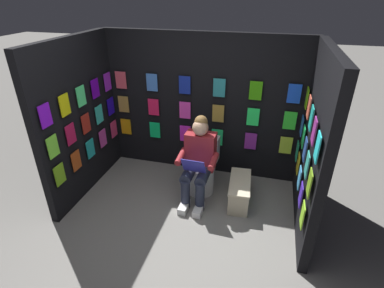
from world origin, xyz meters
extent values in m
plane|color=gray|center=(0.00, 0.00, 0.00)|extent=(30.00, 30.00, 0.00)
cube|color=black|center=(0.00, -1.76, 1.06)|extent=(2.98, 0.10, 2.13)
cube|color=orange|center=(1.26, -1.67, 0.62)|extent=(0.17, 0.01, 0.26)
cube|color=#0CCD66|center=(0.75, -1.67, 0.62)|extent=(0.17, 0.01, 0.26)
cube|color=#D923CA|center=(0.25, -1.67, 0.62)|extent=(0.17, 0.01, 0.26)
cube|color=#20CC67|center=(-0.25, -1.67, 0.62)|extent=(0.17, 0.01, 0.26)
cube|color=#7B208E|center=(-0.75, -1.67, 0.62)|extent=(0.17, 0.01, 0.26)
cube|color=#AFD230|center=(-1.26, -1.67, 0.62)|extent=(0.17, 0.01, 0.26)
cube|color=#A87D36|center=(1.26, -1.67, 1.01)|extent=(0.17, 0.01, 0.26)
cube|color=#E7184E|center=(0.75, -1.67, 1.01)|extent=(0.17, 0.01, 0.26)
cube|color=#E93BB8|center=(0.25, -1.67, 1.01)|extent=(0.17, 0.01, 0.26)
cube|color=#A38232|center=(-0.25, -1.67, 1.01)|extent=(0.17, 0.01, 0.26)
cube|color=#1EF058|center=(-0.75, -1.67, 1.01)|extent=(0.17, 0.01, 0.26)
cube|color=#2DD82C|center=(-1.26, -1.67, 1.01)|extent=(0.17, 0.01, 0.26)
cube|color=#CE4654|center=(1.26, -1.67, 1.39)|extent=(0.17, 0.01, 0.26)
cube|color=#3A6FC7|center=(0.75, -1.67, 1.39)|extent=(0.17, 0.01, 0.26)
cube|color=navy|center=(0.25, -1.67, 1.39)|extent=(0.17, 0.01, 0.26)
cube|color=teal|center=(-0.25, -1.67, 1.39)|extent=(0.17, 0.01, 0.26)
cube|color=#359809|center=(-0.75, -1.67, 1.39)|extent=(0.17, 0.01, 0.26)
cube|color=blue|center=(-1.26, -1.67, 1.39)|extent=(0.17, 0.01, 0.26)
cube|color=black|center=(-1.49, -0.85, 1.06)|extent=(0.10, 1.71, 2.13)
cube|color=#26B67B|center=(-1.41, -1.54, 0.62)|extent=(0.01, 0.17, 0.26)
cube|color=yellow|center=(-1.41, -1.19, 0.62)|extent=(0.01, 0.17, 0.26)
cube|color=#46A6E6|center=(-1.41, -0.85, 0.62)|extent=(0.01, 0.17, 0.26)
cube|color=#4527BE|center=(-1.41, -0.51, 0.62)|extent=(0.01, 0.17, 0.26)
cube|color=#91DB2B|center=(-1.41, -0.17, 0.62)|extent=(0.01, 0.17, 0.26)
cube|color=blue|center=(-1.41, -1.54, 1.01)|extent=(0.01, 0.17, 0.26)
cube|color=green|center=(-1.41, -1.19, 1.01)|extent=(0.01, 0.17, 0.26)
cube|color=#25458E|center=(-1.41, -0.85, 1.01)|extent=(0.01, 0.17, 0.26)
cube|color=teal|center=(-1.41, -0.51, 1.01)|extent=(0.01, 0.17, 0.26)
cube|color=#71A520|center=(-1.41, -0.17, 1.01)|extent=(0.01, 0.17, 0.26)
cube|color=#71C70F|center=(-1.41, -1.54, 1.39)|extent=(0.01, 0.17, 0.26)
cube|color=#E35E44|center=(-1.41, -1.19, 1.39)|extent=(0.01, 0.17, 0.26)
cube|color=#1FAAA1|center=(-1.41, -0.85, 1.39)|extent=(0.01, 0.17, 0.26)
cube|color=#912B87|center=(-1.41, -0.51, 1.39)|extent=(0.01, 0.17, 0.26)
cube|color=#26D1D8|center=(-1.41, -0.17, 1.39)|extent=(0.01, 0.17, 0.26)
cube|color=black|center=(1.49, -0.85, 1.06)|extent=(0.10, 1.71, 2.13)
cube|color=#6EAD1C|center=(1.41, -0.17, 0.62)|extent=(0.01, 0.17, 0.26)
cube|color=#B14719|center=(1.41, -0.51, 0.62)|extent=(0.01, 0.17, 0.26)
cube|color=teal|center=(1.41, -0.85, 0.62)|extent=(0.01, 0.17, 0.26)
cube|color=#C13D9C|center=(1.41, -1.19, 0.62)|extent=(0.01, 0.17, 0.26)
cube|color=#CA2F69|center=(1.41, -1.54, 0.62)|extent=(0.01, 0.17, 0.26)
cube|color=#75DD37|center=(1.41, -0.17, 1.01)|extent=(0.01, 0.17, 0.26)
cube|color=#B51745|center=(1.41, -0.51, 1.01)|extent=(0.01, 0.17, 0.26)
cube|color=#A5261C|center=(1.41, -0.85, 1.01)|extent=(0.01, 0.17, 0.26)
cube|color=#31BFAD|center=(1.41, -1.19, 1.01)|extent=(0.01, 0.17, 0.26)
cube|color=#1C09B5|center=(1.41, -1.54, 1.01)|extent=(0.01, 0.17, 0.26)
cube|color=#7B15DD|center=(1.41, -0.17, 1.39)|extent=(0.01, 0.17, 0.26)
cube|color=yellow|center=(1.41, -0.51, 1.39)|extent=(0.01, 0.17, 0.26)
cube|color=#48EF7F|center=(1.41, -0.85, 1.39)|extent=(0.01, 0.17, 0.26)
cube|color=#5F09AC|center=(1.41, -1.19, 1.39)|extent=(0.01, 0.17, 0.26)
cube|color=purple|center=(1.41, -1.54, 1.39)|extent=(0.01, 0.17, 0.26)
cylinder|color=white|center=(-0.13, -1.12, 0.20)|extent=(0.38, 0.38, 0.40)
cylinder|color=white|center=(-0.13, -1.12, 0.41)|extent=(0.41, 0.41, 0.02)
cube|color=white|center=(-0.14, -1.37, 0.58)|extent=(0.38, 0.19, 0.36)
cylinder|color=white|center=(-0.14, -1.29, 0.58)|extent=(0.39, 0.08, 0.39)
cube|color=maroon|center=(-0.13, -1.09, 0.68)|extent=(0.41, 0.23, 0.52)
sphere|color=tan|center=(-0.13, -1.06, 1.04)|extent=(0.21, 0.21, 0.21)
sphere|color=olive|center=(-0.13, -1.09, 1.11)|extent=(0.17, 0.17, 0.17)
cylinder|color=#23283D|center=(-0.23, -0.88, 0.44)|extent=(0.16, 0.40, 0.15)
cylinder|color=#23283D|center=(-0.03, -0.89, 0.44)|extent=(0.16, 0.40, 0.15)
cylinder|color=#23283D|center=(-0.22, -0.70, 0.21)|extent=(0.12, 0.12, 0.42)
cylinder|color=#23283D|center=(-0.02, -0.71, 0.21)|extent=(0.12, 0.12, 0.42)
cube|color=white|center=(-0.22, -0.64, 0.04)|extent=(0.12, 0.26, 0.09)
cube|color=white|center=(-0.02, -0.65, 0.04)|extent=(0.12, 0.26, 0.09)
cylinder|color=maroon|center=(-0.35, -0.90, 0.66)|extent=(0.09, 0.31, 0.13)
cylinder|color=maroon|center=(0.09, -0.91, 0.66)|extent=(0.09, 0.31, 0.13)
cube|color=#3232AF|center=(-0.13, -0.75, 0.64)|extent=(0.30, 0.14, 0.23)
cube|color=beige|center=(-0.70, -1.01, 0.15)|extent=(0.30, 0.66, 0.31)
cube|color=beige|center=(-0.70, -1.01, 0.32)|extent=(0.32, 0.68, 0.03)
camera|label=1|loc=(-0.94, 2.36, 2.65)|focal=28.11mm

